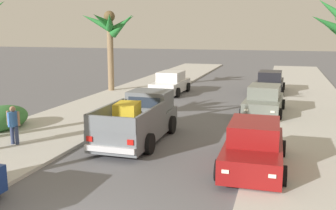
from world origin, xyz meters
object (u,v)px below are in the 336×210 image
(car_right_near, at_px, (171,83))
(hedge_bush, at_px, (2,119))
(pickup_truck, at_px, (139,120))
(car_left_near, at_px, (264,101))
(car_left_far, at_px, (254,147))
(palm_tree_left_mid, at_px, (111,28))
(car_right_mid, at_px, (270,83))
(pedestrian, at_px, (14,124))

(car_right_near, relative_size, hedge_bush, 1.53)
(pickup_truck, height_order, car_left_near, pickup_truck)
(hedge_bush, bearing_deg, car_right_near, 69.96)
(car_left_near, xyz_separation_m, hedge_bush, (-10.87, -6.73, -0.16))
(pickup_truck, relative_size, car_left_near, 1.21)
(car_right_near, relative_size, car_left_far, 1.00)
(pickup_truck, bearing_deg, palm_tree_left_mid, 119.55)
(car_left_near, relative_size, palm_tree_left_mid, 0.76)
(palm_tree_left_mid, bearing_deg, car_right_mid, 13.86)
(car_left_near, height_order, car_left_far, same)
(car_right_near, relative_size, pedestrian, 2.70)
(car_left_near, relative_size, car_right_near, 1.01)
(pickup_truck, xyz_separation_m, pedestrian, (-4.14, -2.27, 0.11))
(palm_tree_left_mid, distance_m, hedge_bush, 11.97)
(car_left_far, height_order, palm_tree_left_mid, palm_tree_left_mid)
(pedestrian, bearing_deg, pickup_truck, 28.75)
(hedge_bush, relative_size, pedestrian, 1.76)
(car_left_far, xyz_separation_m, pedestrian, (-8.82, -0.27, 0.20))
(pickup_truck, xyz_separation_m, palm_tree_left_mid, (-6.19, 10.91, 3.70))
(car_left_far, bearing_deg, pickup_truck, 156.79)
(palm_tree_left_mid, xyz_separation_m, hedge_bush, (-0.10, -11.30, -3.95))
(car_left_near, height_order, palm_tree_left_mid, palm_tree_left_mid)
(hedge_bush, height_order, pedestrian, pedestrian)
(pickup_truck, relative_size, car_right_mid, 1.22)
(palm_tree_left_mid, distance_m, pedestrian, 13.82)
(car_right_near, bearing_deg, car_left_far, -63.58)
(car_left_far, bearing_deg, car_right_near, 116.42)
(palm_tree_left_mid, bearing_deg, hedge_bush, -90.52)
(pickup_truck, distance_m, car_left_far, 5.09)
(car_left_far, bearing_deg, hedge_bush, 171.62)
(car_left_far, relative_size, palm_tree_left_mid, 0.75)
(car_left_far, height_order, pedestrian, pedestrian)
(car_left_near, relative_size, pedestrian, 2.72)
(car_right_near, relative_size, palm_tree_left_mid, 0.76)
(car_left_near, distance_m, car_left_far, 8.35)
(pickup_truck, distance_m, palm_tree_left_mid, 13.08)
(car_right_near, xyz_separation_m, car_right_mid, (6.61, 2.17, 0.00))
(car_right_near, distance_m, car_right_mid, 6.96)
(car_right_mid, bearing_deg, pedestrian, -118.96)
(hedge_bush, bearing_deg, pedestrian, -41.28)
(pickup_truck, height_order, car_right_mid, pickup_truck)
(pickup_truck, bearing_deg, car_right_mid, 71.18)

